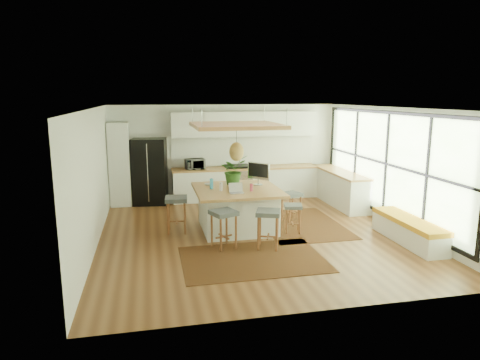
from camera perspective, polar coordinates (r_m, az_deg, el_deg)
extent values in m
plane|color=brown|center=(9.37, 1.85, -7.15)|extent=(7.00, 7.00, 0.00)
plane|color=white|center=(8.89, 1.96, 9.59)|extent=(7.00, 7.00, 0.00)
plane|color=white|center=(12.42, -2.01, 3.81)|extent=(6.50, 0.00, 6.50)
plane|color=white|center=(5.79, 10.36, -5.04)|extent=(6.50, 0.00, 6.50)
plane|color=white|center=(8.84, -18.99, 0.16)|extent=(0.00, 7.00, 7.00)
plane|color=white|center=(10.31, 19.73, 1.62)|extent=(0.00, 7.00, 7.00)
cube|color=white|center=(11.97, -15.78, 2.02)|extent=(0.55, 0.60, 2.25)
cube|color=white|center=(12.37, 0.79, -0.49)|extent=(4.20, 0.60, 0.88)
cube|color=#A76F3B|center=(12.28, 0.79, 1.61)|extent=(4.24, 0.64, 0.05)
cube|color=white|center=(12.51, 0.49, 3.87)|extent=(4.20, 0.02, 0.80)
cube|color=white|center=(12.27, 0.66, 7.48)|extent=(4.20, 0.34, 0.70)
cube|color=white|center=(12.05, 13.17, -1.11)|extent=(0.60, 2.50, 0.88)
cube|color=#A76F3B|center=(11.96, 13.27, 1.04)|extent=(0.64, 2.54, 0.05)
cube|color=black|center=(7.96, 1.70, -10.51)|extent=(2.60, 1.80, 0.01)
cube|color=black|center=(10.10, 8.06, -5.86)|extent=(1.80, 2.60, 0.01)
imported|color=#A5A5AA|center=(11.99, -6.04, 2.29)|extent=(0.56, 0.36, 0.35)
imported|color=#1E4C19|center=(9.84, -0.89, 0.92)|extent=(0.87, 0.89, 0.52)
imported|color=white|center=(9.78, -4.20, -0.60)|extent=(0.25, 0.25, 0.05)
cylinder|color=#37A9DD|center=(9.42, -3.79, -0.61)|extent=(0.07, 0.07, 0.19)
cylinder|color=white|center=(9.20, -2.64, -0.88)|extent=(0.07, 0.07, 0.19)
cylinder|color=#A1354C|center=(9.18, 1.52, -0.90)|extent=(0.07, 0.07, 0.19)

